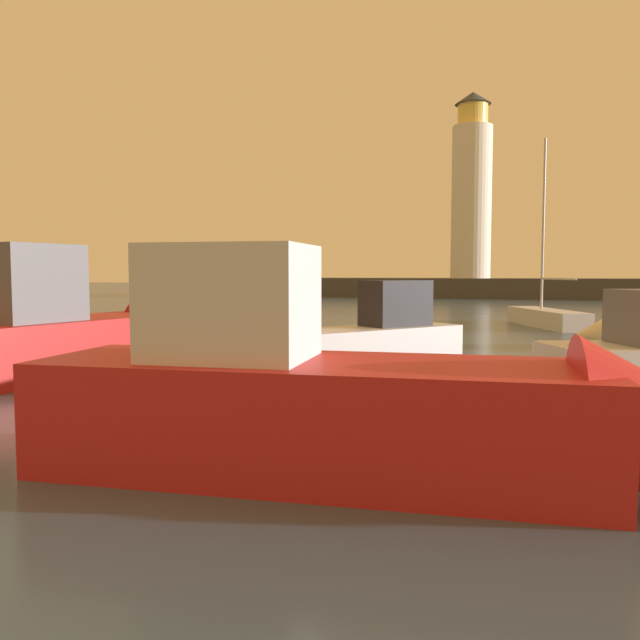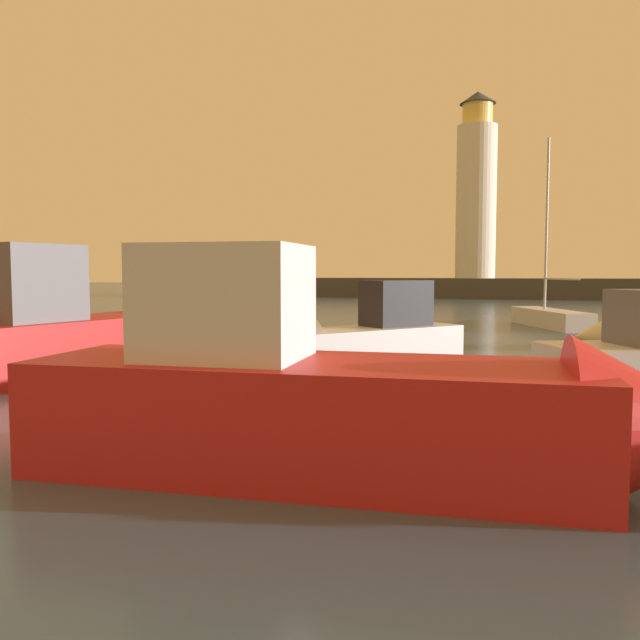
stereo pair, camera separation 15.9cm
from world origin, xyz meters
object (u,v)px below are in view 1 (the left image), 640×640
object	(u,v)px
lighthouse	(472,191)
motorboat_5	(382,404)
motorboat_1	(353,339)
motorboat_0	(91,332)
sailboat_moored	(547,316)

from	to	relation	value
lighthouse	motorboat_5	bearing A→B (deg)	-87.42
motorboat_1	motorboat_5	size ratio (longest dim) A/B	0.72
motorboat_0	motorboat_1	world-z (taller)	motorboat_0
lighthouse	motorboat_0	bearing A→B (deg)	-97.06
motorboat_0	motorboat_1	size ratio (longest dim) A/B	1.43
lighthouse	sailboat_moored	bearing A→B (deg)	-80.60
motorboat_0	sailboat_moored	bearing A→B (deg)	55.34
motorboat_1	motorboat_5	distance (m)	10.38
motorboat_5	sailboat_moored	xyz separation A→B (m)	(3.13, 24.94, -0.47)
lighthouse	motorboat_1	size ratio (longest dim) A/B	2.92
motorboat_0	sailboat_moored	size ratio (longest dim) A/B	1.02
sailboat_moored	motorboat_5	bearing A→B (deg)	-97.15
sailboat_moored	motorboat_0	bearing A→B (deg)	-124.66
lighthouse	motorboat_1	distance (m)	51.28
motorboat_5	sailboat_moored	size ratio (longest dim) A/B	0.98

